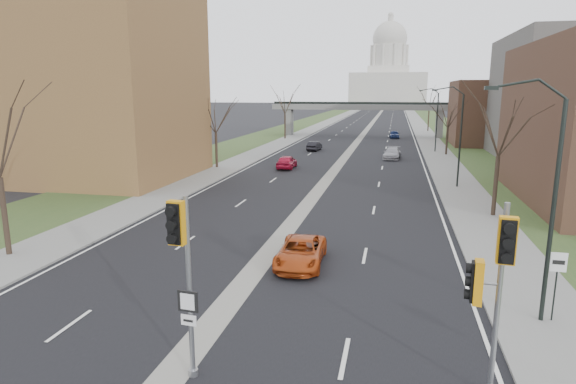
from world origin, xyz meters
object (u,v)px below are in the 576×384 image
(speed_limit_sign, at_px, (557,274))
(car_left_near, at_px, (287,162))
(signal_pole_median, at_px, (182,257))
(car_right_near, at_px, (301,252))
(car_right_far, at_px, (394,134))
(car_left_far, at_px, (314,146))
(signal_pole_right, at_px, (493,275))
(car_right_mid, at_px, (392,153))

(speed_limit_sign, distance_m, car_left_near, 37.69)
(car_left_near, bearing_deg, signal_pole_median, 97.64)
(car_right_near, distance_m, car_right_far, 68.25)
(signal_pole_median, bearing_deg, car_right_near, 87.34)
(car_right_near, height_order, car_right_far, car_right_far)
(car_left_far, bearing_deg, speed_limit_sign, 114.38)
(speed_limit_sign, xyz_separation_m, car_left_far, (-17.23, 50.29, -1.26))
(car_right_far, bearing_deg, speed_limit_sign, -89.16)
(speed_limit_sign, height_order, car_left_near, speed_limit_sign)
(car_left_far, relative_size, car_right_near, 0.84)
(signal_pole_right, bearing_deg, car_right_mid, 98.59)
(car_right_near, bearing_deg, car_right_mid, 81.98)
(signal_pole_right, height_order, speed_limit_sign, signal_pole_right)
(speed_limit_sign, xyz_separation_m, car_right_near, (-10.17, 3.98, -1.26))
(signal_pole_right, xyz_separation_m, car_right_near, (-6.94, 9.25, -2.99))
(car_left_far, bearing_deg, car_left_near, 94.54)
(signal_pole_right, xyz_separation_m, speed_limit_sign, (3.24, 5.27, -1.72))
(speed_limit_sign, distance_m, car_right_near, 11.00)
(car_right_far, bearing_deg, signal_pole_right, -91.87)
(car_right_near, bearing_deg, speed_limit_sign, -23.69)
(speed_limit_sign, bearing_deg, car_left_far, 109.70)
(signal_pole_right, relative_size, car_left_near, 1.28)
(car_left_far, xyz_separation_m, car_right_far, (11.15, 21.82, 0.04))
(car_left_far, distance_m, car_right_mid, 12.82)
(car_left_far, distance_m, car_right_near, 46.85)
(signal_pole_median, xyz_separation_m, speed_limit_sign, (11.53, 6.30, -1.94))
(signal_pole_median, height_order, car_right_mid, signal_pole_median)
(car_left_far, bearing_deg, car_right_mid, 154.84)
(car_left_near, height_order, car_right_far, car_left_near)
(car_left_far, bearing_deg, car_right_near, 104.13)
(signal_pole_median, distance_m, car_right_far, 78.67)
(car_left_near, distance_m, car_right_mid, 15.36)
(car_right_far, bearing_deg, car_left_far, -121.05)
(car_left_far, bearing_deg, signal_pole_right, 109.61)
(signal_pole_median, height_order, car_right_near, signal_pole_median)
(signal_pole_median, bearing_deg, signal_pole_right, 11.98)
(signal_pole_median, relative_size, speed_limit_sign, 2.12)
(car_left_far, bearing_deg, car_right_far, -111.59)
(speed_limit_sign, relative_size, car_right_mid, 0.54)
(speed_limit_sign, height_order, car_right_near, speed_limit_sign)
(speed_limit_sign, bearing_deg, car_right_near, 159.42)
(speed_limit_sign, relative_size, car_right_near, 0.56)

